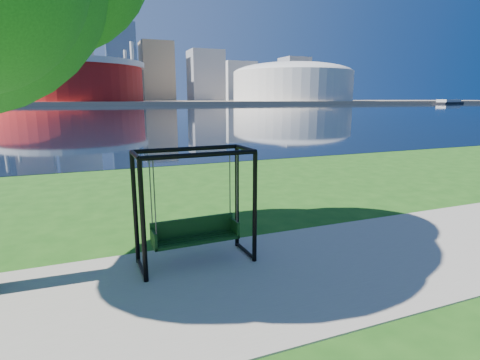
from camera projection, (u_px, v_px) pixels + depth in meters
ground at (235, 270)px, 7.30m from camera, size 900.00×900.00×0.00m
path at (244, 281)px, 6.85m from camera, size 120.00×4.00×0.03m
river at (97, 112)px, 99.78m from camera, size 900.00×180.00×0.02m
far_bank at (90, 102)px, 284.53m from camera, size 900.00×228.00×2.00m
stadium at (70, 80)px, 213.70m from camera, size 83.00×83.00×32.00m
arena at (292, 81)px, 266.26m from camera, size 84.00×84.00×26.56m
skyline at (80, 56)px, 287.72m from camera, size 392.00×66.00×96.50m
swing at (195, 209)px, 7.41m from camera, size 2.30×1.06×2.33m
barge at (449, 102)px, 256.83m from camera, size 31.10×16.64×3.01m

